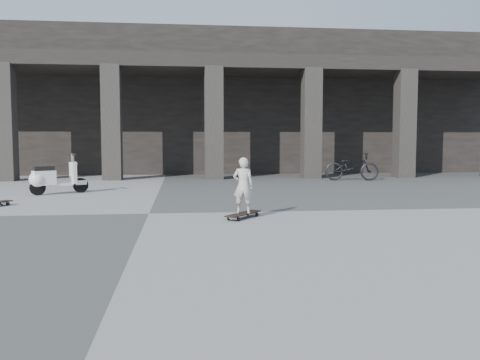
{
  "coord_description": "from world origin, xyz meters",
  "views": [
    {
      "loc": [
        0.63,
        -9.73,
        1.4
      ],
      "look_at": [
        1.72,
        -0.29,
        0.65
      ],
      "focal_mm": 38.0,
      "sensor_mm": 36.0,
      "label": 1
    }
  ],
  "objects": [
    {
      "name": "colonnade",
      "position": [
        -0.0,
        13.77,
        3.03
      ],
      "size": [
        28.0,
        8.82,
        6.0
      ],
      "color": "black",
      "rests_on": "ground"
    },
    {
      "name": "longboard",
      "position": [
        1.72,
        -0.79,
        0.07
      ],
      "size": [
        0.75,
        0.88,
        0.09
      ],
      "rotation": [
        0.0,
        0.0,
        0.92
      ],
      "color": "black",
      "rests_on": "ground"
    },
    {
      "name": "child",
      "position": [
        1.72,
        -0.79,
        0.59
      ],
      "size": [
        0.41,
        0.31,
        1.0
      ],
      "primitive_type": "imported",
      "rotation": [
        0.0,
        0.0,
        2.92
      ],
      "color": "beige",
      "rests_on": "longboard"
    },
    {
      "name": "bicycle",
      "position": [
        6.5,
        7.3,
        0.48
      ],
      "size": [
        1.92,
        0.95,
        0.96
      ],
      "primitive_type": "imported",
      "rotation": [
        0.0,
        0.0,
        1.39
      ],
      "color": "black",
      "rests_on": "ground"
    },
    {
      "name": "scooter",
      "position": [
        -2.76,
        3.74,
        0.42
      ],
      "size": [
        1.35,
        0.9,
        1.05
      ],
      "rotation": [
        0.0,
        0.0,
        0.53
      ],
      "color": "black",
      "rests_on": "ground"
    },
    {
      "name": "ground",
      "position": [
        0.0,
        0.0,
        0.0
      ],
      "size": [
        90.0,
        90.0,
        0.0
      ],
      "primitive_type": "plane",
      "color": "#484845",
      "rests_on": "ground"
    }
  ]
}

